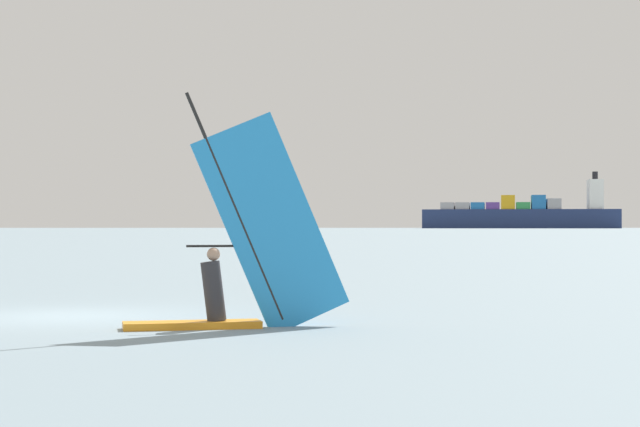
{
  "coord_description": "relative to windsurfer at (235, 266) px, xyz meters",
  "views": [
    {
      "loc": [
        4.32,
        -19.81,
        1.69
      ],
      "look_at": [
        4.9,
        9.23,
        2.04
      ],
      "focal_mm": 59.1,
      "sensor_mm": 36.0,
      "label": 1
    }
  ],
  "objects": [
    {
      "name": "windsurfer",
      "position": [
        0.0,
        0.0,
        0.0
      ],
      "size": [
        3.79,
        1.08,
        4.08
      ],
      "rotation": [
        0.0,
        0.0,
        3.34
      ],
      "color": "orange",
      "rests_on": "ground_plane"
    },
    {
      "name": "cargo_ship",
      "position": [
        167.1,
        759.35,
        9.21
      ],
      "size": [
        146.22,
        57.55,
        41.65
      ],
      "rotation": [
        0.0,
        0.0,
        2.95
      ],
      "color": "navy",
      "rests_on": "ground_plane"
    },
    {
      "name": "distant_headland",
      "position": [
        75.61,
        1348.57,
        19.02
      ],
      "size": [
        1207.63,
        521.41,
        40.09
      ],
      "primitive_type": "cube",
      "rotation": [
        0.0,
        0.0,
        0.27
      ],
      "color": "#4C564C",
      "rests_on": "ground_plane"
    },
    {
      "name": "ground_plane",
      "position": [
        -3.25,
        2.25,
        -1.02
      ],
      "size": [
        4000.0,
        4000.0,
        0.0
      ],
      "primitive_type": "plane",
      "color": "gray"
    }
  ]
}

